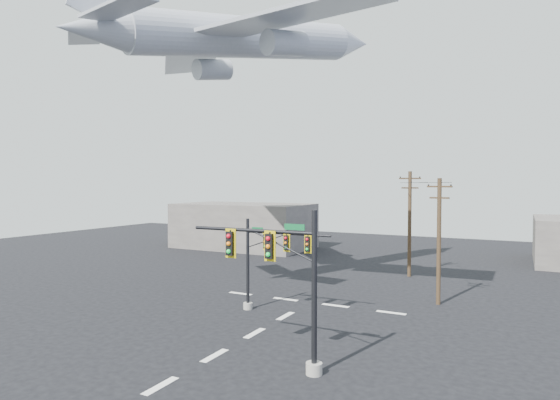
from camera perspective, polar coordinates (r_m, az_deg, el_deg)
The scene contains 9 objects.
ground at distance 25.20m, azimuth -7.98°, elevation -18.28°, with size 120.00×120.00×0.00m, color black.
lane_markings at distance 29.48m, azimuth -1.75°, elevation -15.20°, with size 14.00×21.20×0.01m.
signal_mast_near at distance 22.20m, azimuth 0.70°, elevation -10.21°, with size 7.01×0.83×7.54m.
signal_mast_far at distance 31.88m, azimuth -1.59°, elevation -7.28°, with size 6.46×0.69×6.32m.
utility_pole_a at distance 35.61m, azimuth 18.80°, elevation -4.48°, with size 1.81×0.51×9.13m.
utility_pole_b at distance 45.50m, azimuth 15.52°, elevation -2.55°, with size 1.90×0.88×9.89m.
power_lines at distance 40.36m, azimuth 17.01°, elevation 2.04°, with size 5.78×9.41×0.03m.
airliner at distance 39.06m, azimuth -4.03°, elevation 19.05°, with size 25.21×27.56×7.61m.
building_left at distance 64.14m, azimuth -4.46°, elevation -3.13°, with size 18.00×10.00×6.00m, color slate.
Camera 1 is at (13.71, -19.26, 8.73)m, focal length 30.00 mm.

